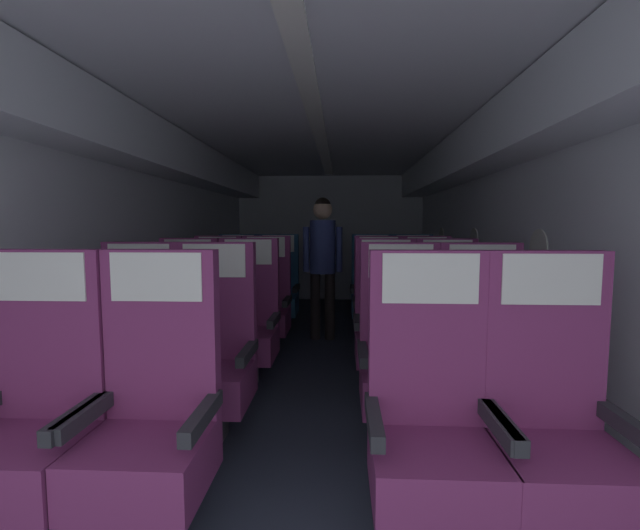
{
  "coord_description": "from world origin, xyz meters",
  "views": [
    {
      "loc": [
        0.2,
        -0.12,
        1.25
      ],
      "look_at": [
        0.0,
        3.88,
        0.88
      ],
      "focal_mm": 24.2,
      "sensor_mm": 36.0,
      "label": 1
    }
  ],
  "objects_px": {
    "seat_c_left_aisle": "(247,324)",
    "seat_d_left_aisle": "(265,304)",
    "seat_b_right_window": "(401,358)",
    "seat_d_right_aisle": "(427,306)",
    "seat_d_left_window": "(216,304)",
    "seat_a_left_window": "(35,418)",
    "seat_a_left_aisle": "(152,419)",
    "seat_c_left_window": "(186,324)",
    "seat_e_right_window": "(372,292)",
    "seat_e_right_aisle": "(413,292)",
    "seat_b_left_aisle": "(212,357)",
    "seat_d_right_window": "(379,305)",
    "flight_attendant": "(323,253)",
    "seat_e_left_window": "(237,291)",
    "seat_c_right_aisle": "(448,326)",
    "seat_a_right_window": "(431,425)",
    "seat_a_right_aisle": "(554,429)",
    "seat_c_right_window": "(386,326)",
    "seat_b_left_window": "(136,356)",
    "seat_b_right_aisle": "(483,361)"
  },
  "relations": [
    {
      "from": "seat_e_right_window",
      "to": "seat_e_right_aisle",
      "type": "bearing_deg",
      "value": 0.39
    },
    {
      "from": "seat_d_left_aisle",
      "to": "seat_d_right_window",
      "type": "bearing_deg",
      "value": 0.58
    },
    {
      "from": "seat_e_right_aisle",
      "to": "seat_a_left_aisle",
      "type": "bearing_deg",
      "value": -115.03
    },
    {
      "from": "seat_c_right_aisle",
      "to": "seat_d_left_window",
      "type": "relative_size",
      "value": 1.0
    },
    {
      "from": "seat_a_right_window",
      "to": "seat_e_right_aisle",
      "type": "height_order",
      "value": "same"
    },
    {
      "from": "seat_b_left_aisle",
      "to": "seat_b_right_window",
      "type": "xyz_separation_m",
      "value": [
        1.11,
        0.02,
        0.0
      ]
    },
    {
      "from": "seat_a_right_window",
      "to": "seat_a_right_aisle",
      "type": "bearing_deg",
      "value": -0.3
    },
    {
      "from": "seat_a_right_aisle",
      "to": "seat_e_left_window",
      "type": "xyz_separation_m",
      "value": [
        -2.05,
        3.38,
        0.0
      ]
    },
    {
      "from": "seat_b_right_window",
      "to": "seat_e_left_window",
      "type": "distance_m",
      "value": 2.98
    },
    {
      "from": "seat_a_left_window",
      "to": "seat_e_right_window",
      "type": "relative_size",
      "value": 1.0
    },
    {
      "from": "seat_d_right_window",
      "to": "flight_attendant",
      "type": "distance_m",
      "value": 0.9
    },
    {
      "from": "seat_e_left_window",
      "to": "seat_a_right_window",
      "type": "bearing_deg",
      "value": -64.83
    },
    {
      "from": "flight_attendant",
      "to": "seat_b_left_aisle",
      "type": "bearing_deg",
      "value": 82.72
    },
    {
      "from": "seat_a_right_window",
      "to": "seat_d_right_aisle",
      "type": "height_order",
      "value": "same"
    },
    {
      "from": "seat_a_left_window",
      "to": "seat_d_right_aisle",
      "type": "height_order",
      "value": "same"
    },
    {
      "from": "seat_b_left_aisle",
      "to": "seat_e_right_window",
      "type": "xyz_separation_m",
      "value": [
        1.12,
        2.56,
        0.0
      ]
    },
    {
      "from": "seat_c_right_window",
      "to": "seat_d_right_window",
      "type": "distance_m",
      "value": 0.88
    },
    {
      "from": "seat_b_right_window",
      "to": "flight_attendant",
      "type": "relative_size",
      "value": 0.74
    },
    {
      "from": "seat_c_left_aisle",
      "to": "seat_e_left_window",
      "type": "height_order",
      "value": "same"
    },
    {
      "from": "seat_d_left_window",
      "to": "seat_a_left_aisle",
      "type": "bearing_deg",
      "value": -79.16
    },
    {
      "from": "seat_c_right_window",
      "to": "seat_e_left_window",
      "type": "bearing_deg",
      "value": 132.88
    },
    {
      "from": "seat_a_right_aisle",
      "to": "seat_a_right_window",
      "type": "relative_size",
      "value": 1.0
    },
    {
      "from": "seat_b_right_window",
      "to": "seat_a_right_window",
      "type": "bearing_deg",
      "value": -89.91
    },
    {
      "from": "seat_c_left_window",
      "to": "seat_c_left_aisle",
      "type": "xyz_separation_m",
      "value": [
        0.48,
        0.03,
        0.0
      ]
    },
    {
      "from": "seat_c_left_aisle",
      "to": "seat_d_left_window",
      "type": "relative_size",
      "value": 1.0
    },
    {
      "from": "seat_a_left_aisle",
      "to": "seat_c_right_window",
      "type": "distance_m",
      "value": 2.01
    },
    {
      "from": "seat_c_right_aisle",
      "to": "seat_d_right_window",
      "type": "height_order",
      "value": "same"
    },
    {
      "from": "seat_a_right_aisle",
      "to": "seat_d_right_aisle",
      "type": "height_order",
      "value": "same"
    },
    {
      "from": "seat_c_left_aisle",
      "to": "seat_d_left_aisle",
      "type": "relative_size",
      "value": 1.0
    },
    {
      "from": "seat_b_left_window",
      "to": "seat_d_right_window",
      "type": "xyz_separation_m",
      "value": [
        1.59,
        1.73,
        0.0
      ]
    },
    {
      "from": "seat_b_right_window",
      "to": "seat_d_right_aisle",
      "type": "bearing_deg",
      "value": 74.12
    },
    {
      "from": "seat_c_left_window",
      "to": "seat_c_right_aisle",
      "type": "relative_size",
      "value": 1.0
    },
    {
      "from": "seat_c_left_window",
      "to": "seat_c_left_aisle",
      "type": "distance_m",
      "value": 0.48
    },
    {
      "from": "seat_c_left_aisle",
      "to": "seat_e_right_window",
      "type": "distance_m",
      "value": 2.02
    },
    {
      "from": "seat_b_right_aisle",
      "to": "seat_b_left_window",
      "type": "bearing_deg",
      "value": -179.86
    },
    {
      "from": "seat_c_left_aisle",
      "to": "seat_d_right_window",
      "type": "distance_m",
      "value": 1.4
    },
    {
      "from": "seat_e_left_window",
      "to": "flight_attendant",
      "type": "distance_m",
      "value": 1.18
    },
    {
      "from": "seat_a_right_aisle",
      "to": "seat_c_right_window",
      "type": "distance_m",
      "value": 1.74
    },
    {
      "from": "seat_b_right_aisle",
      "to": "seat_a_right_window",
      "type": "bearing_deg",
      "value": -119.27
    },
    {
      "from": "seat_a_left_aisle",
      "to": "seat_a_right_window",
      "type": "distance_m",
      "value": 1.11
    },
    {
      "from": "seat_b_left_window",
      "to": "seat_c_right_aisle",
      "type": "height_order",
      "value": "same"
    },
    {
      "from": "seat_a_left_window",
      "to": "flight_attendant",
      "type": "height_order",
      "value": "flight_attendant"
    },
    {
      "from": "seat_c_left_aisle",
      "to": "seat_d_right_aisle",
      "type": "xyz_separation_m",
      "value": [
        1.58,
        0.84,
        0.0
      ]
    },
    {
      "from": "seat_e_right_aisle",
      "to": "seat_d_left_window",
      "type": "bearing_deg",
      "value": -157.36
    },
    {
      "from": "seat_a_left_window",
      "to": "seat_a_left_aisle",
      "type": "height_order",
      "value": "same"
    },
    {
      "from": "seat_c_left_window",
      "to": "flight_attendant",
      "type": "height_order",
      "value": "flight_attendant"
    },
    {
      "from": "seat_c_left_window",
      "to": "seat_e_right_window",
      "type": "height_order",
      "value": "same"
    },
    {
      "from": "seat_b_left_aisle",
      "to": "seat_d_right_aisle",
      "type": "relative_size",
      "value": 1.0
    },
    {
      "from": "seat_b_left_aisle",
      "to": "seat_c_right_window",
      "type": "height_order",
      "value": "same"
    },
    {
      "from": "seat_d_right_aisle",
      "to": "seat_d_right_window",
      "type": "height_order",
      "value": "same"
    }
  ]
}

